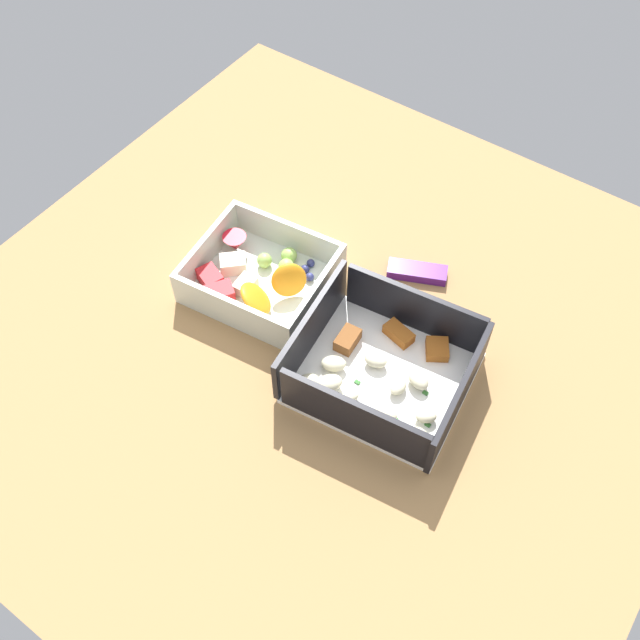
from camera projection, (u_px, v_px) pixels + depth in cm
name	position (u px, v px, depth cm)	size (l,w,h in cm)	color
table_surface	(321.00, 341.00, 82.77)	(80.00, 80.00, 2.00)	#9E7547
pasta_container	(383.00, 369.00, 76.93)	(19.20, 17.78, 6.71)	white
fruit_bowl	(259.00, 277.00, 84.79)	(16.81, 15.25, 4.99)	silver
candy_bar	(417.00, 272.00, 86.64)	(7.00, 2.40, 1.20)	#51197A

